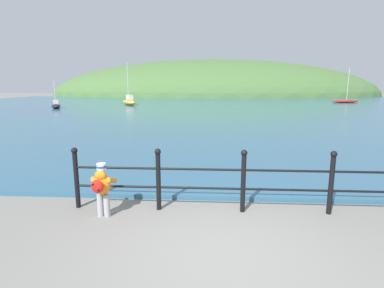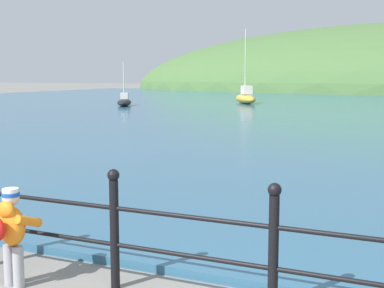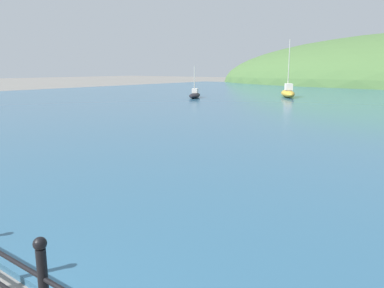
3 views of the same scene
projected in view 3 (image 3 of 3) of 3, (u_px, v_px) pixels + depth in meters
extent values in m
sphere|color=black|center=(40.00, 244.00, 3.23)|extent=(0.12, 0.12, 0.12)
cylinder|color=black|center=(43.00, 278.00, 3.30)|extent=(6.44, 0.04, 0.04)
ellipsoid|color=black|center=(195.00, 95.00, 32.73)|extent=(2.10, 3.00, 0.43)
cube|color=silver|center=(195.00, 91.00, 32.86)|extent=(0.79, 0.95, 0.38)
cylinder|color=beige|center=(194.00, 79.00, 32.32)|extent=(0.07, 0.07, 2.34)
ellipsoid|color=gold|center=(288.00, 94.00, 33.67)|extent=(2.98, 3.98, 0.64)
cube|color=silver|center=(289.00, 87.00, 33.26)|extent=(1.08, 1.26, 0.58)
cylinder|color=beige|center=(289.00, 65.00, 33.37)|extent=(0.07, 0.07, 4.42)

